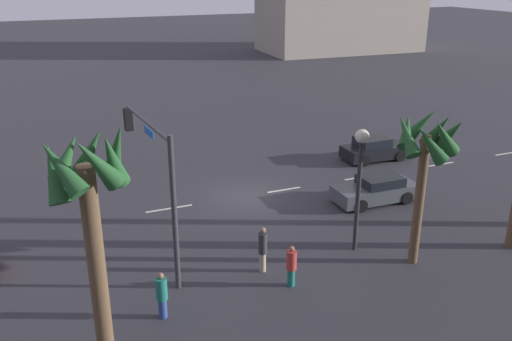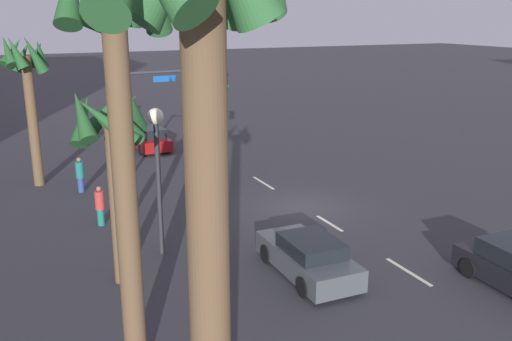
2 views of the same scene
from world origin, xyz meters
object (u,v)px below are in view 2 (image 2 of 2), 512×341
Objects in this scene: pedestrian_1 at (80,174)px; palm_tree_0 at (109,132)px; pedestrian_0 at (130,193)px; palm_tree_1 at (27,76)px; palm_tree_2 at (118,83)px; streetlamp at (157,151)px; traffic_signal at (157,105)px; palm_tree_3 at (202,139)px; car_2 at (149,139)px; pedestrian_2 at (100,205)px; car_0 at (308,257)px.

palm_tree_0 is at bearing 178.62° from pedestrian_1.
palm_tree_1 is (6.30, 3.21, 4.41)m from pedestrian_0.
palm_tree_2 reaches higher than palm_tree_0.
pedestrian_0 is at bearing 1.85° from streetlamp.
palm_tree_3 reaches higher than traffic_signal.
car_2 is at bearing -35.66° from pedestrian_1.
palm_tree_2 is at bearing 162.18° from traffic_signal.
pedestrian_2 is at bearing -3.52° from palm_tree_3.
pedestrian_0 is 0.19× the size of palm_tree_2.
palm_tree_0 is at bearing 131.86° from streetlamp.
palm_tree_3 is at bearing 179.47° from palm_tree_2.
pedestrian_2 reaches higher than car_2.
palm_tree_1 is at bearing 62.50° from traffic_signal.
pedestrian_2 is at bearing 138.32° from traffic_signal.
car_0 is 19.37m from car_2.
pedestrian_0 reaches higher than car_2.
palm_tree_1 is 16.83m from palm_tree_2.
palm_tree_1 is at bearing 2.41° from palm_tree_3.
palm_tree_1 reaches higher than traffic_signal.
palm_tree_0 reaches higher than car_2.
pedestrian_1 is (12.15, 5.43, 0.26)m from car_0.
streetlamp is 11.18m from palm_tree_1.
traffic_signal is 4.91m from pedestrian_1.
car_0 is 0.82× the size of streetlamp.
pedestrian_1 is 0.18× the size of palm_tree_3.
streetlamp is at bearing -11.83° from palm_tree_3.
palm_tree_0 is (-5.86, 1.69, 3.87)m from pedestrian_0.
palm_tree_1 is at bearing 40.88° from pedestrian_1.
pedestrian_1 is at bearing 1.15° from pedestrian_2.
traffic_signal is (-8.01, 1.50, 3.39)m from car_2.
car_2 is 28.55m from palm_tree_3.
palm_tree_2 reaches higher than palm_tree_3.
palm_tree_0 is at bearing 70.33° from car_0.
pedestrian_0 is at bearing -161.31° from pedestrian_1.
car_2 is at bearing -12.91° from streetlamp.
car_0 is at bearing -143.96° from pedestrian_2.
car_2 is 0.42× the size of palm_tree_2.
palm_tree_3 reaches higher than palm_tree_1.
palm_tree_3 is (-19.23, 4.52, 2.66)m from traffic_signal.
car_0 is at bearing -155.92° from pedestrian_1.
pedestrian_2 is (-4.82, -0.10, -0.03)m from pedestrian_1.
pedestrian_1 is at bearing -2.40° from palm_tree_3.
palm_tree_1 is at bearing 3.35° from palm_tree_2.
palm_tree_1 is at bearing 26.89° from car_0.
pedestrian_2 is 6.66m from palm_tree_0.
car_0 is at bearing -171.25° from traffic_signal.
pedestrian_0 is 16.91m from palm_tree_3.
palm_tree_0 is (-9.33, 3.93, 0.83)m from traffic_signal.
pedestrian_0 is 12.15m from palm_tree_2.
streetlamp reaches higher than pedestrian_2.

